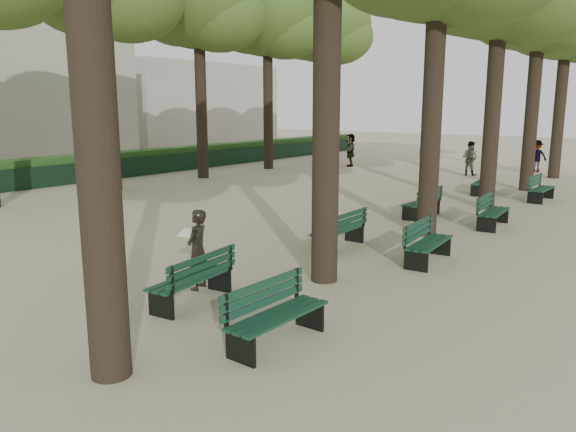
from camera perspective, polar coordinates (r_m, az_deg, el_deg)
The scene contains 20 objects.
ground at distance 10.09m, azimuth -13.22°, elevation -8.97°, with size 120.00×120.00×0.00m, color #B6AD89.
tree_central_5 at distance 29.89m, azimuth 26.62°, elevation 18.19°, with size 6.00×6.00×9.95m.
tree_far_4 at distance 31.19m, azimuth -2.10°, elevation 19.89°, with size 6.00×6.00×10.45m.
tree_far_5 at distance 35.19m, azimuth 3.32°, elevation 18.88°, with size 6.00×6.00×10.45m.
bench_left_0 at distance 10.06m, azimuth -9.73°, elevation -7.26°, with size 0.76×1.85×0.92m.
bench_left_1 at distance 13.71m, azimuth 5.16°, elevation -2.15°, with size 0.61×1.81×0.92m.
bench_left_2 at distance 17.97m, azimuth 13.40°, elevation 0.77°, with size 0.61×1.81×0.92m.
bench_left_3 at distance 23.29m, azimuth 19.09°, elevation 2.79°, with size 0.77×1.85×0.92m.
bench_right_0 at distance 8.30m, azimuth -1.04°, elevation -11.17°, with size 0.63×1.82×0.92m.
bench_right_1 at distance 12.81m, azimuth 14.09°, elevation -3.41°, with size 0.70×1.84×0.92m.
bench_right_2 at distance 17.03m, azimuth 20.13°, elevation -0.17°, with size 0.71×1.84×0.92m.
bench_right_3 at distance 22.36m, azimuth 24.32°, elevation 2.09°, with size 0.60×1.81×0.92m.
man_with_map at distance 10.68m, azimuth -9.17°, elevation -3.38°, with size 0.67×0.68×1.53m.
pedestrian_e at distance 32.26m, azimuth 6.34°, elevation 6.68°, with size 1.71×0.37×1.85m, color #262628.
pedestrian_d at distance 34.17m, azimuth 13.92°, elevation 6.65°, with size 0.89×0.36×1.82m, color #262628.
pedestrian_b at distance 31.94m, azimuth 23.94°, elevation 5.58°, with size 1.08×0.33×1.66m, color #262628.
pedestrian_a at distance 29.32m, azimuth 17.99°, elevation 5.59°, with size 0.82×0.34×1.68m, color #262628.
fence at distance 28.24m, azimuth -15.82°, elevation 4.72°, with size 0.08×42.00×0.90m, color black.
hedge at distance 28.79m, azimuth -16.69°, elevation 5.09°, with size 1.20×42.00×1.20m, color #1D4618.
building_far at distance 54.08m, azimuth -11.60°, elevation 11.05°, with size 12.00×16.00×7.00m, color #B7B2A3.
Camera 1 is at (7.36, -6.00, 3.43)m, focal length 35.00 mm.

